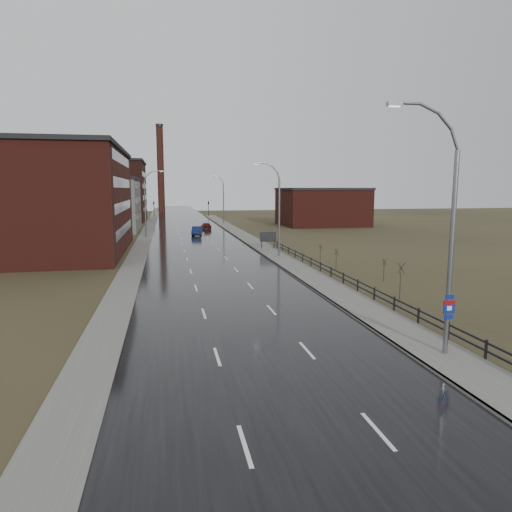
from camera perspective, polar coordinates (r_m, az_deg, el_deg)
name	(u,v)px	position (r m, az deg, el deg)	size (l,w,h in m)	color
ground	(283,388)	(19.80, 3.37, -16.19)	(320.00, 320.00, 0.00)	#2D2819
road	(194,238)	(77.98, -7.74, 2.26)	(14.00, 300.00, 0.06)	black
sidewalk_right	(279,258)	(54.66, 2.92, -0.20)	(3.20, 180.00, 0.18)	#595651
curb_right	(267,258)	(54.31, 1.36, -0.25)	(0.16, 180.00, 0.18)	slate
sidewalk_left	(144,239)	(77.93, -13.77, 2.11)	(2.40, 260.00, 0.12)	#595651
warehouse_near	(34,201)	(64.56, -26.05, 6.23)	(22.44, 28.56, 13.50)	#471914
warehouse_mid	(97,204)	(96.40, -19.27, 6.14)	(16.32, 20.40, 10.50)	slate
warehouse_far	(93,191)	(126.76, -19.69, 7.67)	(26.52, 24.48, 15.50)	#331611
building_right	(322,207)	(105.43, 8.22, 6.13)	(18.36, 16.32, 8.50)	#471914
smokestack	(161,168)	(167.58, -11.84, 10.68)	(2.70, 2.70, 30.70)	#331611
streetlight_main	(446,235)	(23.49, 22.67, 2.44)	(3.91, 0.29, 12.11)	slate
streetlight_right_mid	(277,209)	(55.05, 2.61, 5.88)	(3.36, 0.28, 11.35)	slate
streetlight_left	(147,203)	(79.51, -13.49, 6.42)	(3.36, 0.28, 11.35)	slate
streetlight_right_far	(222,199)	(108.24, -4.25, 7.08)	(3.36, 0.28, 11.35)	slate
guardrail	(347,279)	(39.42, 11.25, -2.78)	(0.10, 53.05, 1.10)	black
shrub_c	(400,281)	(34.88, 17.60, -2.99)	(0.70, 0.74, 2.99)	#382D23
shrub_d	(384,269)	(42.48, 15.70, -1.59)	(0.50, 0.52, 2.08)	#382D23
shrub_e	(336,258)	(47.45, 9.99, -0.31)	(0.52, 0.55, 2.20)	#382D23
shrub_f	(320,252)	(53.73, 8.05, 0.53)	(0.44, 0.46, 1.84)	#382D23
billboard	(268,237)	(62.69, 1.51, 2.34)	(2.28, 0.17, 2.39)	black
traffic_light_left	(154,202)	(137.51, -12.67, 6.65)	(0.58, 2.73, 5.30)	black
traffic_light_right	(208,201)	(138.04, -5.97, 6.82)	(0.58, 2.73, 5.30)	black
car_near	(197,231)	(82.14, -7.41, 3.10)	(1.66, 4.77, 1.57)	#0D1844
car_far	(206,226)	(94.52, -6.24, 3.75)	(1.66, 4.12, 1.40)	#4A0C0D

